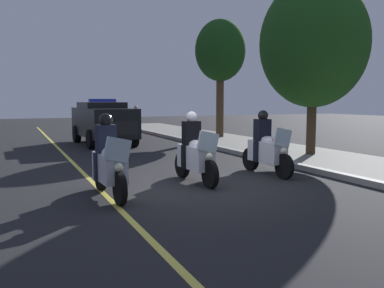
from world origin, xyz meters
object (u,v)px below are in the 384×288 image
(police_motorcycle_trailing, at_px, (266,149))
(tree_mid_block, at_px, (314,44))
(police_motorcycle_lead_left, at_px, (109,163))
(cyclist_background, at_px, (136,120))
(police_suv, at_px, (103,121))
(tree_far_back, at_px, (220,52))
(police_motorcycle_lead_right, at_px, (195,154))

(police_motorcycle_trailing, relative_size, tree_mid_block, 0.36)
(police_motorcycle_lead_left, xyz_separation_m, cyclist_background, (-14.43, 4.71, 0.14))
(police_suv, xyz_separation_m, tree_mid_block, (7.02, 5.87, 2.86))
(tree_far_back, bearing_deg, police_suv, -86.20)
(police_motorcycle_trailing, relative_size, police_suv, 0.43)
(police_motorcycle_lead_left, bearing_deg, police_motorcycle_lead_right, 106.78)
(cyclist_background, relative_size, tree_far_back, 0.29)
(police_motorcycle_trailing, bearing_deg, tree_mid_block, 124.26)
(police_motorcycle_lead_left, height_order, police_suv, police_suv)
(police_motorcycle_lead_left, distance_m, cyclist_background, 15.18)
(police_motorcycle_lead_right, relative_size, tree_mid_block, 0.36)
(police_motorcycle_trailing, relative_size, tree_far_back, 0.36)
(police_motorcycle_lead_left, distance_m, tree_far_back, 13.90)
(police_suv, relative_size, cyclist_background, 2.83)
(police_motorcycle_lead_right, bearing_deg, police_motorcycle_lead_left, -73.22)
(police_motorcycle_lead_right, xyz_separation_m, cyclist_background, (-13.76, 2.47, 0.14))
(police_motorcycle_lead_left, xyz_separation_m, police_motorcycle_trailing, (-0.89, 4.43, 0.00))
(tree_mid_block, bearing_deg, police_motorcycle_lead_right, -65.57)
(police_suv, distance_m, tree_mid_block, 9.58)
(police_motorcycle_lead_right, bearing_deg, police_suv, -178.53)
(police_motorcycle_lead_left, xyz_separation_m, police_motorcycle_lead_right, (-0.67, 2.24, 0.00))
(police_motorcycle_lead_left, xyz_separation_m, police_suv, (-10.24, 1.99, 0.37))
(police_motorcycle_lead_right, xyz_separation_m, police_suv, (-9.57, -0.25, 0.37))
(police_motorcycle_lead_left, relative_size, tree_far_back, 0.36)
(police_motorcycle_lead_right, bearing_deg, tree_mid_block, 114.43)
(tree_far_back, bearing_deg, cyclist_background, -138.04)
(police_motorcycle_lead_right, xyz_separation_m, police_motorcycle_trailing, (-0.22, 2.19, 0.00))
(police_motorcycle_trailing, bearing_deg, police_suv, -165.38)
(police_motorcycle_trailing, distance_m, tree_far_back, 11.08)
(cyclist_background, distance_m, tree_mid_block, 12.04)
(police_motorcycle_trailing, bearing_deg, tree_far_back, 159.33)
(police_suv, height_order, cyclist_background, police_suv)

